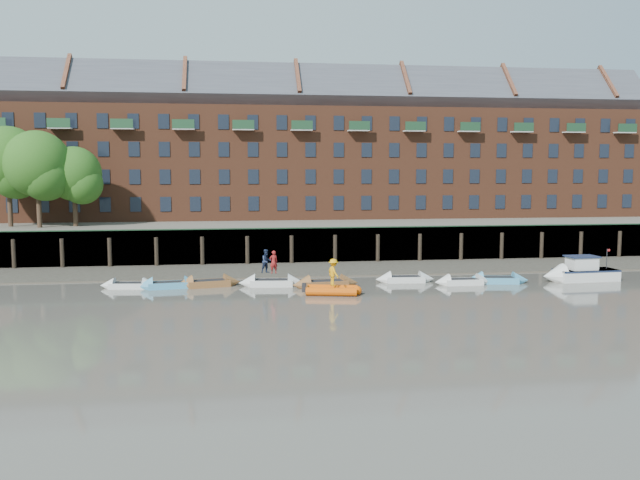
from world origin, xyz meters
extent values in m
plane|color=#5E584F|center=(0.00, 0.00, 0.00)|extent=(220.00, 220.00, 0.00)
cube|color=#3D382F|center=(0.00, 18.00, 0.00)|extent=(110.00, 8.00, 0.50)
cube|color=#4C4336|center=(0.00, 14.60, 0.00)|extent=(110.00, 1.60, 0.10)
cube|color=#2D2A26|center=(0.00, 22.40, 1.60)|extent=(110.00, 0.80, 3.20)
cylinder|color=black|center=(-26.00, 21.75, 1.30)|extent=(0.36, 0.36, 2.60)
cylinder|color=black|center=(-22.00, 21.75, 1.30)|extent=(0.36, 0.36, 2.60)
cylinder|color=black|center=(-18.00, 21.75, 1.30)|extent=(0.36, 0.36, 2.60)
cylinder|color=black|center=(-14.00, 21.75, 1.30)|extent=(0.36, 0.36, 2.60)
cylinder|color=black|center=(-10.00, 21.75, 1.30)|extent=(0.36, 0.36, 2.60)
cylinder|color=black|center=(-6.00, 21.75, 1.30)|extent=(0.36, 0.36, 2.60)
cylinder|color=black|center=(-2.00, 21.75, 1.30)|extent=(0.36, 0.36, 2.60)
cylinder|color=black|center=(2.00, 21.75, 1.30)|extent=(0.36, 0.36, 2.60)
cylinder|color=black|center=(6.00, 21.75, 1.30)|extent=(0.36, 0.36, 2.60)
cylinder|color=black|center=(10.00, 21.75, 1.30)|extent=(0.36, 0.36, 2.60)
cylinder|color=black|center=(14.00, 21.75, 1.30)|extent=(0.36, 0.36, 2.60)
cylinder|color=black|center=(18.00, 21.75, 1.30)|extent=(0.36, 0.36, 2.60)
cylinder|color=black|center=(22.00, 21.75, 1.30)|extent=(0.36, 0.36, 2.60)
cylinder|color=black|center=(26.00, 21.75, 1.30)|extent=(0.36, 0.36, 2.60)
cylinder|color=black|center=(30.00, 21.75, 1.30)|extent=(0.36, 0.36, 2.60)
cube|color=#264C2D|center=(0.00, 22.10, 3.25)|extent=(110.00, 0.06, 0.10)
cube|color=#5E594D|center=(0.00, 36.00, 1.60)|extent=(110.00, 28.00, 3.20)
cube|color=brown|center=(0.00, 37.00, 9.20)|extent=(80.00, 10.00, 12.00)
cube|color=#42444C|center=(0.00, 37.00, 16.40)|extent=(80.60, 15.56, 15.56)
cube|color=black|center=(-29.00, 31.98, 5.00)|extent=(1.10, 0.12, 1.50)
cube|color=black|center=(-26.00, 31.98, 5.00)|extent=(1.10, 0.12, 1.50)
cube|color=black|center=(-23.00, 31.98, 5.00)|extent=(1.10, 0.12, 1.50)
cube|color=black|center=(-20.00, 31.98, 5.00)|extent=(1.10, 0.12, 1.50)
cube|color=black|center=(-17.00, 31.98, 5.00)|extent=(1.10, 0.12, 1.50)
cube|color=black|center=(-14.00, 31.98, 5.00)|extent=(1.10, 0.12, 1.50)
cube|color=black|center=(-11.00, 31.98, 5.00)|extent=(1.10, 0.12, 1.50)
cube|color=black|center=(-8.00, 31.98, 5.00)|extent=(1.10, 0.12, 1.50)
cube|color=black|center=(-5.00, 31.98, 5.00)|extent=(1.10, 0.12, 1.50)
cube|color=black|center=(-2.00, 31.98, 5.00)|extent=(1.10, 0.12, 1.50)
cube|color=black|center=(1.00, 31.98, 5.00)|extent=(1.10, 0.12, 1.50)
cube|color=black|center=(4.00, 31.98, 5.00)|extent=(1.10, 0.12, 1.50)
cube|color=black|center=(7.00, 31.98, 5.00)|extent=(1.10, 0.12, 1.50)
cube|color=black|center=(10.00, 31.98, 5.00)|extent=(1.10, 0.12, 1.50)
cube|color=black|center=(13.00, 31.98, 5.00)|extent=(1.10, 0.12, 1.50)
cube|color=black|center=(16.00, 31.98, 5.00)|extent=(1.10, 0.12, 1.50)
cube|color=black|center=(19.00, 31.98, 5.00)|extent=(1.10, 0.12, 1.50)
cube|color=black|center=(22.00, 31.98, 5.00)|extent=(1.10, 0.12, 1.50)
cube|color=black|center=(25.00, 31.98, 5.00)|extent=(1.10, 0.12, 1.50)
cube|color=black|center=(28.00, 31.98, 5.00)|extent=(1.10, 0.12, 1.50)
cube|color=black|center=(31.00, 31.98, 5.00)|extent=(1.10, 0.12, 1.50)
cube|color=black|center=(34.00, 31.98, 5.00)|extent=(1.10, 0.12, 1.50)
cube|color=black|center=(37.00, 31.98, 5.00)|extent=(1.10, 0.12, 1.50)
cube|color=black|center=(-29.00, 31.98, 7.80)|extent=(1.10, 0.12, 1.50)
cube|color=black|center=(-26.00, 31.98, 7.80)|extent=(1.10, 0.12, 1.50)
cube|color=black|center=(-23.00, 31.98, 7.80)|extent=(1.10, 0.12, 1.50)
cube|color=black|center=(-20.00, 31.98, 7.80)|extent=(1.10, 0.12, 1.50)
cube|color=black|center=(-17.00, 31.98, 7.80)|extent=(1.10, 0.12, 1.50)
cube|color=black|center=(-14.00, 31.98, 7.80)|extent=(1.10, 0.12, 1.50)
cube|color=black|center=(-11.00, 31.98, 7.80)|extent=(1.10, 0.12, 1.50)
cube|color=black|center=(-8.00, 31.98, 7.80)|extent=(1.10, 0.12, 1.50)
cube|color=black|center=(-5.00, 31.98, 7.80)|extent=(1.10, 0.12, 1.50)
cube|color=black|center=(-2.00, 31.98, 7.80)|extent=(1.10, 0.12, 1.50)
cube|color=black|center=(1.00, 31.98, 7.80)|extent=(1.10, 0.12, 1.50)
cube|color=black|center=(4.00, 31.98, 7.80)|extent=(1.10, 0.12, 1.50)
cube|color=black|center=(7.00, 31.98, 7.80)|extent=(1.10, 0.12, 1.50)
cube|color=black|center=(10.00, 31.98, 7.80)|extent=(1.10, 0.12, 1.50)
cube|color=black|center=(13.00, 31.98, 7.80)|extent=(1.10, 0.12, 1.50)
cube|color=black|center=(16.00, 31.98, 7.80)|extent=(1.10, 0.12, 1.50)
cube|color=black|center=(19.00, 31.98, 7.80)|extent=(1.10, 0.12, 1.50)
cube|color=black|center=(22.00, 31.98, 7.80)|extent=(1.10, 0.12, 1.50)
cube|color=black|center=(25.00, 31.98, 7.80)|extent=(1.10, 0.12, 1.50)
cube|color=black|center=(28.00, 31.98, 7.80)|extent=(1.10, 0.12, 1.50)
cube|color=black|center=(31.00, 31.98, 7.80)|extent=(1.10, 0.12, 1.50)
cube|color=black|center=(34.00, 31.98, 7.80)|extent=(1.10, 0.12, 1.50)
cube|color=black|center=(37.00, 31.98, 7.80)|extent=(1.10, 0.12, 1.50)
cube|color=black|center=(-29.00, 31.98, 10.60)|extent=(1.10, 0.12, 1.50)
cube|color=black|center=(-26.00, 31.98, 10.60)|extent=(1.10, 0.12, 1.50)
cube|color=black|center=(-23.00, 31.98, 10.60)|extent=(1.10, 0.12, 1.50)
cube|color=black|center=(-20.00, 31.98, 10.60)|extent=(1.10, 0.12, 1.50)
cube|color=black|center=(-17.00, 31.98, 10.60)|extent=(1.10, 0.12, 1.50)
cube|color=black|center=(-14.00, 31.98, 10.60)|extent=(1.10, 0.12, 1.50)
cube|color=black|center=(-11.00, 31.98, 10.60)|extent=(1.10, 0.12, 1.50)
cube|color=black|center=(-8.00, 31.98, 10.60)|extent=(1.10, 0.12, 1.50)
cube|color=black|center=(-5.00, 31.98, 10.60)|extent=(1.10, 0.12, 1.50)
cube|color=black|center=(-2.00, 31.98, 10.60)|extent=(1.10, 0.12, 1.50)
cube|color=black|center=(1.00, 31.98, 10.60)|extent=(1.10, 0.12, 1.50)
cube|color=black|center=(4.00, 31.98, 10.60)|extent=(1.10, 0.12, 1.50)
cube|color=black|center=(7.00, 31.98, 10.60)|extent=(1.10, 0.12, 1.50)
cube|color=black|center=(10.00, 31.98, 10.60)|extent=(1.10, 0.12, 1.50)
cube|color=black|center=(13.00, 31.98, 10.60)|extent=(1.10, 0.12, 1.50)
cube|color=black|center=(16.00, 31.98, 10.60)|extent=(1.10, 0.12, 1.50)
cube|color=black|center=(19.00, 31.98, 10.60)|extent=(1.10, 0.12, 1.50)
cube|color=black|center=(22.00, 31.98, 10.60)|extent=(1.10, 0.12, 1.50)
cube|color=black|center=(25.00, 31.98, 10.60)|extent=(1.10, 0.12, 1.50)
cube|color=black|center=(28.00, 31.98, 10.60)|extent=(1.10, 0.12, 1.50)
cube|color=black|center=(31.00, 31.98, 10.60)|extent=(1.10, 0.12, 1.50)
cube|color=black|center=(34.00, 31.98, 10.60)|extent=(1.10, 0.12, 1.50)
cube|color=black|center=(37.00, 31.98, 10.60)|extent=(1.10, 0.12, 1.50)
cube|color=black|center=(-29.00, 31.98, 13.40)|extent=(1.10, 0.12, 1.50)
cube|color=black|center=(-26.00, 31.98, 13.40)|extent=(1.10, 0.12, 1.50)
cube|color=black|center=(-23.00, 31.98, 13.40)|extent=(1.10, 0.12, 1.50)
cube|color=black|center=(-20.00, 31.98, 13.40)|extent=(1.10, 0.12, 1.50)
cube|color=black|center=(-17.00, 31.98, 13.40)|extent=(1.10, 0.12, 1.50)
cube|color=black|center=(-14.00, 31.98, 13.40)|extent=(1.10, 0.12, 1.50)
cube|color=black|center=(-11.00, 31.98, 13.40)|extent=(1.10, 0.12, 1.50)
cube|color=black|center=(-8.00, 31.98, 13.40)|extent=(1.10, 0.12, 1.50)
cube|color=black|center=(-5.00, 31.98, 13.40)|extent=(1.10, 0.12, 1.50)
cube|color=black|center=(-2.00, 31.98, 13.40)|extent=(1.10, 0.12, 1.50)
cube|color=black|center=(1.00, 31.98, 13.40)|extent=(1.10, 0.12, 1.50)
cube|color=black|center=(4.00, 31.98, 13.40)|extent=(1.10, 0.12, 1.50)
cube|color=black|center=(7.00, 31.98, 13.40)|extent=(1.10, 0.12, 1.50)
cube|color=black|center=(10.00, 31.98, 13.40)|extent=(1.10, 0.12, 1.50)
cube|color=black|center=(13.00, 31.98, 13.40)|extent=(1.10, 0.12, 1.50)
cube|color=black|center=(16.00, 31.98, 13.40)|extent=(1.10, 0.12, 1.50)
cube|color=black|center=(19.00, 31.98, 13.40)|extent=(1.10, 0.12, 1.50)
cube|color=black|center=(22.00, 31.98, 13.40)|extent=(1.10, 0.12, 1.50)
cube|color=black|center=(25.00, 31.98, 13.40)|extent=(1.10, 0.12, 1.50)
cube|color=black|center=(28.00, 31.98, 13.40)|extent=(1.10, 0.12, 1.50)
cube|color=black|center=(31.00, 31.98, 13.40)|extent=(1.10, 0.12, 1.50)
cube|color=black|center=(34.00, 31.98, 13.40)|extent=(1.10, 0.12, 1.50)
cube|color=black|center=(37.00, 31.98, 13.40)|extent=(1.10, 0.12, 1.50)
cylinder|color=#3A281C|center=(-25.00, 26.50, 5.58)|extent=(0.44, 0.44, 4.75)
sphere|color=#2C5E1A|center=(-25.00, 26.50, 9.09)|extent=(6.08, 6.08, 6.08)
cylinder|color=#3A281C|center=(-22.00, 27.50, 5.20)|extent=(0.44, 0.44, 4.00)
sphere|color=#2C5E1A|center=(-22.00, 27.50, 8.16)|extent=(5.12, 5.12, 5.12)
cylinder|color=#3A281C|center=(-28.00, 28.00, 5.70)|extent=(0.44, 0.44, 5.00)
sphere|color=#2C5E1A|center=(-28.00, 28.00, 9.40)|extent=(6.40, 6.40, 6.40)
cube|color=silver|center=(-14.88, 10.86, 0.21)|extent=(2.80, 1.53, 0.42)
cone|color=silver|center=(-13.34, 10.66, 0.21)|extent=(1.18, 1.33, 1.21)
cone|color=silver|center=(-16.43, 11.05, 0.21)|extent=(1.18, 1.33, 1.21)
cube|color=black|center=(-14.88, 10.86, 0.40)|extent=(2.32, 1.17, 0.06)
cube|color=#4795BC|center=(-12.03, 10.55, 0.23)|extent=(3.08, 1.70, 0.46)
cone|color=#4795BC|center=(-10.34, 10.78, 0.23)|extent=(1.30, 1.46, 1.32)
cone|color=#4795BC|center=(-13.72, 10.32, 0.23)|extent=(1.30, 1.46, 1.32)
cube|color=black|center=(-12.03, 10.55, 0.44)|extent=(2.55, 1.31, 0.06)
cube|color=brown|center=(-9.20, 10.80, 0.24)|extent=(3.28, 1.98, 0.48)
cone|color=brown|center=(-7.45, 11.17, 0.24)|extent=(1.45, 1.60, 1.38)
cone|color=brown|center=(-10.94, 10.43, 0.24)|extent=(1.45, 1.60, 1.38)
cube|color=black|center=(-9.20, 10.80, 0.46)|extent=(2.71, 1.54, 0.06)
cube|color=silver|center=(-4.58, 10.42, 0.24)|extent=(3.21, 1.67, 0.48)
cone|color=silver|center=(-2.78, 10.25, 0.24)|extent=(1.33, 1.50, 1.40)
cone|color=silver|center=(-6.38, 10.58, 0.24)|extent=(1.33, 1.50, 1.40)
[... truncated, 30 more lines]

